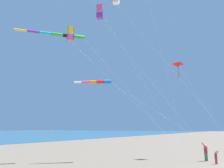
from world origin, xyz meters
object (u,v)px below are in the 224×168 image
object	(u,v)px
kite_box_purple_drifting	(100,12)
person_child_green_jacket	(216,157)
kite_windsock_rainbow_low_near	(98,82)
person_adult_flyer	(206,151)
kite_box_red_high_left	(71,34)
kite_delta_long_streamer_left	(178,64)
kite_windsock_teal_far_right	(61,35)

from	to	relation	value
kite_box_purple_drifting	person_child_green_jacket	bearing A→B (deg)	-131.89
kite_windsock_rainbow_low_near	kite_box_purple_drifting	xyz separation A→B (m)	(-3.18, 4.59, 5.46)
person_adult_flyer	kite_box_red_high_left	distance (m)	18.64
person_adult_flyer	kite_box_red_high_left	xyz separation A→B (m)	(10.34, 10.24, 11.64)
kite_delta_long_streamer_left	kite_windsock_teal_far_right	xyz separation A→B (m)	(10.31, 10.33, 2.41)
kite_windsock_rainbow_low_near	kite_delta_long_streamer_left	bearing A→B (deg)	-132.22
kite_box_purple_drifting	kite_box_red_high_left	distance (m)	3.93
person_adult_flyer	kite_windsock_teal_far_right	distance (m)	20.22
kite_windsock_rainbow_low_near	kite_windsock_teal_far_right	xyz separation A→B (m)	(3.34, 2.65, 5.29)
kite_delta_long_streamer_left	kite_windsock_teal_far_right	world-z (taller)	kite_windsock_teal_far_right
kite_delta_long_streamer_left	kite_windsock_teal_far_right	size ratio (longest dim) A/B	0.78
kite_delta_long_streamer_left	kite_windsock_rainbow_low_near	distance (m)	10.76
kite_box_purple_drifting	kite_windsock_teal_far_right	distance (m)	6.80
kite_box_purple_drifting	kite_windsock_rainbow_low_near	bearing A→B (deg)	-55.30
person_adult_flyer	kite_box_purple_drifting	size ratio (longest dim) A/B	0.13
kite_windsock_teal_far_right	kite_windsock_rainbow_low_near	bearing A→B (deg)	-141.57
person_adult_flyer	kite_delta_long_streamer_left	xyz separation A→B (m)	(2.83, -1.70, 10.30)
kite_windsock_rainbow_low_near	kite_windsock_teal_far_right	size ratio (longest dim) A/B	0.98
person_child_green_jacket	kite_box_purple_drifting	distance (m)	17.68
person_child_green_jacket	kite_box_purple_drifting	world-z (taller)	kite_box_purple_drifting
kite_delta_long_streamer_left	person_child_green_jacket	bearing A→B (deg)	138.73
person_child_green_jacket	kite_windsock_teal_far_right	xyz separation A→B (m)	(14.35, 6.79, 13.06)
kite_delta_long_streamer_left	kite_box_purple_drifting	bearing A→B (deg)	72.82
person_adult_flyer	kite_windsock_teal_far_right	world-z (taller)	kite_windsock_teal_far_right
kite_delta_long_streamer_left	kite_box_red_high_left	bearing A→B (deg)	57.84
person_child_green_jacket	kite_box_purple_drifting	bearing A→B (deg)	48.11
person_adult_flyer	kite_delta_long_streamer_left	world-z (taller)	kite_delta_long_streamer_left
kite_windsock_teal_far_right	kite_box_red_high_left	size ratio (longest dim) A/B	1.11
person_adult_flyer	kite_windsock_rainbow_low_near	size ratio (longest dim) A/B	0.13
person_child_green_jacket	kite_windsock_teal_far_right	bearing A→B (deg)	25.34
person_adult_flyer	kite_windsock_rainbow_low_near	world-z (taller)	kite_windsock_rainbow_low_near
kite_windsock_rainbow_low_near	kite_box_red_high_left	xyz separation A→B (m)	(0.54, 4.26, 4.21)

